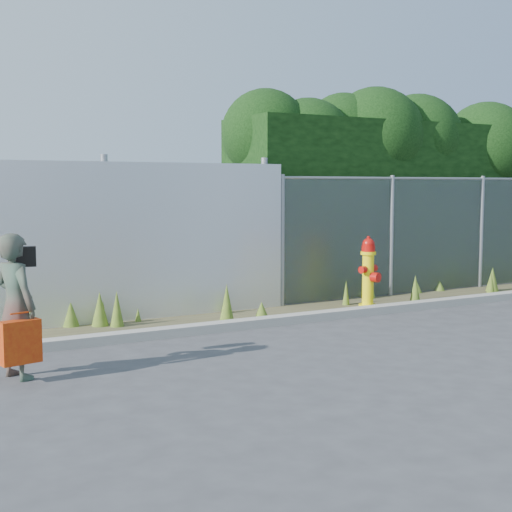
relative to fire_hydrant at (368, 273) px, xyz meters
The scene contains 9 objects.
ground 3.17m from the fire_hydrant, 133.49° to the right, with size 80.00×80.00×0.00m, color #3C3C3E.
curb 2.25m from the fire_hydrant, 167.69° to the right, with size 16.00×0.22×0.12m, color #9B958C.
weed_strip 1.84m from the fire_hydrant, behind, with size 16.00×1.30×0.54m.
chainlink_fence 2.27m from the fire_hydrant, 19.21° to the left, with size 6.50×0.07×2.05m.
hedge 3.15m from the fire_hydrant, 38.87° to the left, with size 7.52×2.02×3.64m.
fire_hydrant is the anchor object (origin of this frame).
woman 5.70m from the fire_hydrant, 164.47° to the right, with size 0.52×0.34×1.43m, color #10684F.
red_tote_bag 5.75m from the fire_hydrant, 162.65° to the right, with size 0.38×0.14×0.50m.
black_shoulder_bag 5.56m from the fire_hydrant, 166.38° to the right, with size 0.27×0.11×0.20m.
Camera 1 is at (-4.61, -6.36, 1.89)m, focal length 50.00 mm.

